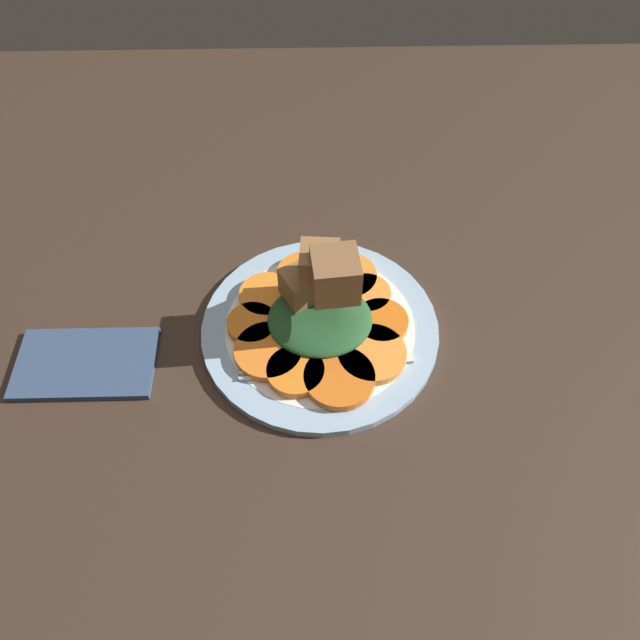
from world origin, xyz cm
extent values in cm
cube|color=#38281E|center=(0.00, 0.00, 1.00)|extent=(120.00, 120.00, 2.00)
cylinder|color=#99B7D1|center=(0.00, 0.00, 2.50)|extent=(26.16, 26.16, 1.00)
cylinder|color=white|center=(0.00, 0.00, 2.55)|extent=(20.92, 20.92, 1.00)
cylinder|color=orange|center=(-5.54, -3.65, 3.59)|extent=(7.26, 7.26, 0.98)
cylinder|color=orange|center=(-2.68, -6.25, 3.59)|extent=(6.03, 6.03, 0.98)
cylinder|color=orange|center=(1.81, -7.13, 3.59)|extent=(7.38, 7.38, 0.98)
cylinder|color=orange|center=(5.36, -4.25, 3.59)|extent=(7.36, 7.36, 0.98)
cylinder|color=orange|center=(6.70, -0.10, 3.59)|extent=(5.96, 5.96, 0.98)
cylinder|color=orange|center=(5.32, 3.92, 3.59)|extent=(5.61, 5.61, 0.98)
cylinder|color=orange|center=(3.19, 6.65, 3.59)|extent=(7.13, 7.13, 0.98)
cylinder|color=orange|center=(-1.69, 7.17, 3.59)|extent=(6.32, 6.32, 0.98)
cylinder|color=orange|center=(-5.91, 4.00, 3.59)|extent=(6.33, 6.33, 0.98)
cylinder|color=orange|center=(-7.42, -0.06, 3.59)|extent=(5.51, 5.51, 0.98)
ellipsoid|color=#235128|center=(0.00, 0.00, 4.24)|extent=(11.41, 10.27, 2.29)
cube|color=brown|center=(0.68, 3.03, 7.39)|extent=(4.44, 4.44, 4.00)
cube|color=olive|center=(-1.97, 2.32, 7.24)|extent=(5.05, 5.05, 3.70)
cube|color=olive|center=(-0.39, 1.45, 11.37)|extent=(4.26, 4.26, 3.98)
cube|color=brown|center=(1.47, -0.79, 12.29)|extent=(5.04, 5.04, 4.60)
cube|color=silver|center=(3.67, -5.02, 3.30)|extent=(12.17, 1.90, 0.40)
cube|color=silver|center=(-3.11, -5.47, 3.30)|extent=(1.62, 2.40, 0.40)
cube|color=silver|center=(-6.15, -6.67, 3.30)|extent=(4.78, 0.62, 0.40)
cube|color=silver|center=(-6.20, -6.01, 3.30)|extent=(4.78, 0.62, 0.40)
cube|color=silver|center=(-6.24, -5.34, 3.30)|extent=(4.78, 0.62, 0.40)
cube|color=silver|center=(-6.29, -4.68, 3.30)|extent=(4.78, 0.62, 0.40)
cube|color=#334766|center=(-25.06, -3.94, 2.40)|extent=(14.66, 8.80, 0.80)
camera|label=1|loc=(-0.96, -41.18, 57.90)|focal=35.00mm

